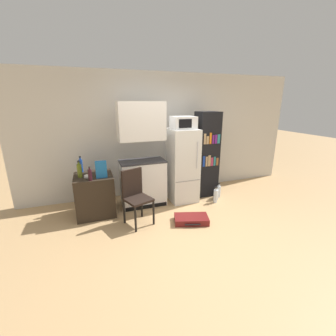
{
  "coord_description": "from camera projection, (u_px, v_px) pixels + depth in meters",
  "views": [
    {
      "loc": [
        -1.49,
        -2.84,
        2.05
      ],
      "look_at": [
        -0.17,
        0.85,
        0.88
      ],
      "focal_mm": 24.0,
      "sensor_mm": 36.0,
      "label": 1
    }
  ],
  "objects": [
    {
      "name": "bookshelf",
      "position": [
        206.0,
        155.0,
        4.93
      ],
      "size": [
        0.46,
        0.4,
        1.85
      ],
      "color": "black",
      "rests_on": "ground_plane"
    },
    {
      "name": "bowl",
      "position": [
        88.0,
        176.0,
        3.96
      ],
      "size": [
        0.13,
        0.13,
        0.04
      ],
      "color": "silver",
      "rests_on": "side_table"
    },
    {
      "name": "water_bottle_front",
      "position": [
        215.0,
        196.0,
        4.71
      ],
      "size": [
        0.08,
        0.08,
        0.35
      ],
      "color": "silver",
      "rests_on": "ground_plane"
    },
    {
      "name": "bottle_olive_oil",
      "position": [
        79.0,
        170.0,
        3.94
      ],
      "size": [
        0.08,
        0.08,
        0.3
      ],
      "color": "#566619",
      "rests_on": "side_table"
    },
    {
      "name": "chair",
      "position": [
        135.0,
        192.0,
        3.83
      ],
      "size": [
        0.52,
        0.52,
        0.95
      ],
      "rotation": [
        0.0,
        0.0,
        0.36
      ],
      "color": "black",
      "rests_on": "ground_plane"
    },
    {
      "name": "kitchen_hutch",
      "position": [
        142.0,
        160.0,
        4.42
      ],
      "size": [
        0.89,
        0.49,
        2.05
      ],
      "color": "white",
      "rests_on": "ground_plane"
    },
    {
      "name": "bottle_blue_soda",
      "position": [
        81.0,
        166.0,
        4.22
      ],
      "size": [
        0.07,
        0.07,
        0.31
      ],
      "color": "#1E47A3",
      "rests_on": "side_table"
    },
    {
      "name": "ground_plane",
      "position": [
        196.0,
        233.0,
        3.63
      ],
      "size": [
        24.0,
        24.0,
        0.0
      ],
      "primitive_type": "plane",
      "color": "tan"
    },
    {
      "name": "water_bottle_middle",
      "position": [
        219.0,
        191.0,
        4.98
      ],
      "size": [
        0.08,
        0.08,
        0.33
      ],
      "color": "silver",
      "rests_on": "ground_plane"
    },
    {
      "name": "suitcase_large_flat",
      "position": [
        191.0,
        219.0,
        3.96
      ],
      "size": [
        0.66,
        0.49,
        0.11
      ],
      "rotation": [
        0.0,
        0.0,
        -0.3
      ],
      "color": "maroon",
      "rests_on": "ground_plane"
    },
    {
      "name": "side_table",
      "position": [
        95.0,
        195.0,
        4.19
      ],
      "size": [
        0.68,
        0.67,
        0.76
      ],
      "color": "#2D2319",
      "rests_on": "ground_plane"
    },
    {
      "name": "wall_back",
      "position": [
        166.0,
        134.0,
        5.12
      ],
      "size": [
        6.4,
        0.1,
        2.66
      ],
      "color": "beige",
      "rests_on": "ground_plane"
    },
    {
      "name": "microwave",
      "position": [
        183.0,
        123.0,
        4.44
      ],
      "size": [
        0.46,
        0.39,
        0.25
      ],
      "color": "silver",
      "rests_on": "refrigerator"
    },
    {
      "name": "bottle_wine_dark",
      "position": [
        90.0,
        175.0,
        3.78
      ],
      "size": [
        0.06,
        0.06,
        0.25
      ],
      "color": "black",
      "rests_on": "side_table"
    },
    {
      "name": "refrigerator",
      "position": [
        183.0,
        166.0,
        4.69
      ],
      "size": [
        0.56,
        0.61,
        1.52
      ],
      "color": "silver",
      "rests_on": "ground_plane"
    },
    {
      "name": "water_bottle_back",
      "position": [
        216.0,
        194.0,
        4.86
      ],
      "size": [
        0.1,
        0.1,
        0.29
      ],
      "color": "silver",
      "rests_on": "ground_plane"
    },
    {
      "name": "cereal_box",
      "position": [
        101.0,
        169.0,
        3.91
      ],
      "size": [
        0.19,
        0.07,
        0.3
      ],
      "color": "#1E66A8",
      "rests_on": "side_table"
    }
  ]
}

